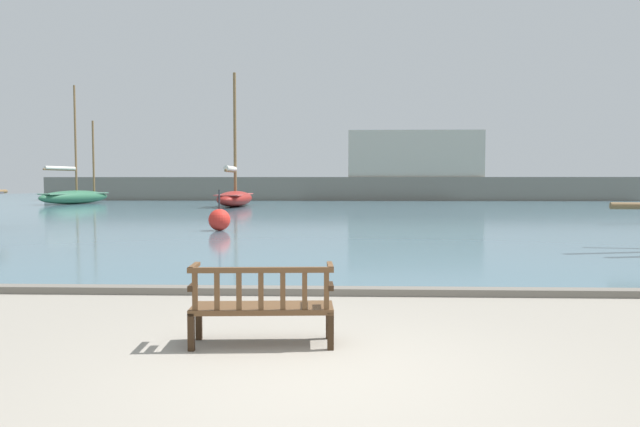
{
  "coord_description": "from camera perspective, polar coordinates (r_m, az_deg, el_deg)",
  "views": [
    {
      "loc": [
        0.22,
        -5.43,
        1.85
      ],
      "look_at": [
        -0.33,
        10.0,
        1.0
      ],
      "focal_mm": 32.0,
      "sensor_mm": 36.0,
      "label": 1
    }
  ],
  "objects": [
    {
      "name": "harbor_water",
      "position": [
        49.47,
        1.78,
        1.05
      ],
      "size": [
        100.0,
        80.0,
        0.08
      ],
      "primitive_type": "cube",
      "color": "slate",
      "rests_on": "ground"
    },
    {
      "name": "quay_edge_kerb",
      "position": [
        9.46,
        0.7,
        -7.76
      ],
      "size": [
        40.0,
        0.3,
        0.12
      ],
      "primitive_type": "cube",
      "color": "slate",
      "rests_on": "ground"
    },
    {
      "name": "sailboat_nearest_starboard",
      "position": [
        50.54,
        -23.3,
        1.7
      ],
      "size": [
        3.76,
        7.64,
        9.62
      ],
      "color": "#2D6647",
      "rests_on": "harbor_water"
    },
    {
      "name": "far_breakwater",
      "position": [
        55.67,
        3.86,
        3.37
      ],
      "size": [
        57.24,
        2.4,
        6.82
      ],
      "color": "slate",
      "rests_on": "ground"
    },
    {
      "name": "sailboat_distant_harbor",
      "position": [
        42.23,
        -8.51,
        1.69
      ],
      "size": [
        2.22,
        7.8,
        9.74
      ],
      "color": "maroon",
      "rests_on": "harbor_water"
    },
    {
      "name": "channel_buoy",
      "position": [
        21.09,
        -10.02,
        -0.62
      ],
      "size": [
        0.8,
        0.8,
        1.5
      ],
      "color": "red",
      "rests_on": "harbor_water"
    },
    {
      "name": "park_bench",
      "position": [
        6.55,
        -5.79,
        -9.03
      ],
      "size": [
        1.63,
        0.62,
        0.92
      ],
      "color": "#322113",
      "rests_on": "ground"
    },
    {
      "name": "ground_plane",
      "position": [
        5.74,
        -0.23,
        -15.64
      ],
      "size": [
        160.0,
        160.0,
        0.0
      ],
      "primitive_type": "plane",
      "color": "gray"
    }
  ]
}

